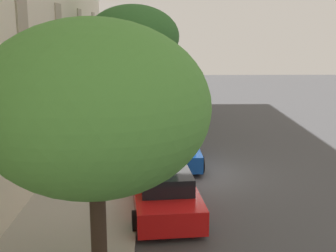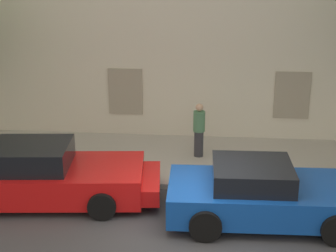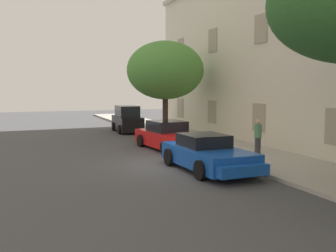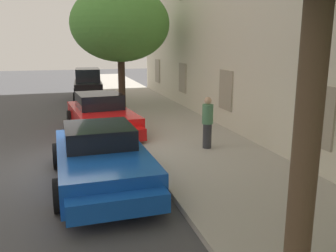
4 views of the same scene
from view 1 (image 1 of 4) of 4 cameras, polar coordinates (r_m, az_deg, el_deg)
ground_plane at (r=18.42m, az=2.87°, el=-6.13°), size 80.00×80.00×0.00m
sidewalk at (r=18.54m, az=-9.14°, el=-5.93°), size 60.00×3.80×0.14m
sportscar_red_lead at (r=14.72m, az=-0.53°, el=-8.43°), size 5.28×2.58×1.45m
sportscar_yellow_flank at (r=19.73m, az=0.84°, el=-3.01°), size 4.86×2.36×1.36m
hatchback_distant at (r=32.65m, az=-0.24°, el=3.62°), size 3.68×1.95×1.92m
tree_near_kerb at (r=28.43m, az=-4.42°, el=8.54°), size 3.58×3.58×5.06m
tree_midblock at (r=23.73m, az=-4.56°, el=11.45°), size 4.90×4.90×7.01m
tree_far_end at (r=9.24m, az=-9.57°, el=2.34°), size 4.87×4.87×5.99m
traffic_light at (r=26.22m, az=-4.01°, el=5.00°), size 0.22×0.36×3.42m
pedestrian_admiring at (r=18.11m, az=-9.80°, el=-3.45°), size 0.38×0.38×1.60m
pedestrian_strolling at (r=27.92m, az=-9.01°, el=2.26°), size 0.50×0.50×1.68m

